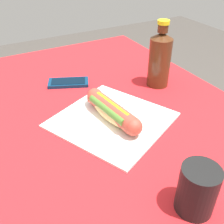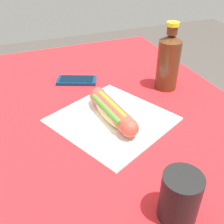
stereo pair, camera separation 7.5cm
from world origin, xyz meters
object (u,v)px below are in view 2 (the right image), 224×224
soda_bottle (168,61)px  drinking_cup (180,197)px  hot_dog (112,111)px  cell_phone (77,80)px

soda_bottle → drinking_cup: 0.51m
drinking_cup → hot_dog: bearing=0.3°
cell_phone → drinking_cup: (-0.59, -0.03, 0.05)m
drinking_cup → cell_phone: bearing=2.9°
hot_dog → soda_bottle: bearing=-64.8°
cell_phone → drinking_cup: bearing=-177.1°
cell_phone → soda_bottle: soda_bottle is taller
soda_bottle → drinking_cup: size_ratio=2.16×
cell_phone → hot_dog: bearing=-173.9°
hot_dog → drinking_cup: size_ratio=2.26×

